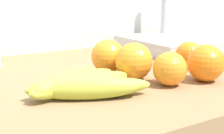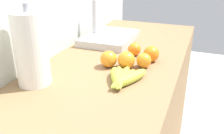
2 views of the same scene
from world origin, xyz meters
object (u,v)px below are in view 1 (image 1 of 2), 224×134
at_px(orange_right, 107,56).
at_px(orange_back_left, 189,55).
at_px(orange_front, 135,61).
at_px(orange_back_right, 170,69).
at_px(orange_far_right, 206,63).
at_px(banana_bunch, 80,85).
at_px(sink_basin, 182,41).

bearing_deg(orange_right, orange_back_left, -20.67).
bearing_deg(orange_front, orange_back_right, -65.86).
bearing_deg(orange_far_right, orange_front, 143.36).
relative_size(banana_bunch, orange_back_right, 3.24).
distance_m(banana_bunch, sink_basin, 0.55).
bearing_deg(orange_front, orange_right, 102.88).
height_order(orange_far_right, orange_back_right, orange_far_right).
height_order(banana_bunch, orange_front, orange_front).
height_order(orange_right, orange_back_right, orange_right).
distance_m(orange_front, sink_basin, 0.41).
bearing_deg(sink_basin, orange_front, -147.58).
height_order(orange_back_right, sink_basin, sink_basin).
bearing_deg(orange_back_left, sink_basin, 49.29).
height_order(orange_back_left, orange_back_right, orange_back_right).
bearing_deg(banana_bunch, orange_right, 42.48).
bearing_deg(orange_back_left, orange_far_right, -117.49).
xyz_separation_m(orange_front, orange_back_right, (0.03, -0.07, -0.01)).
relative_size(orange_front, sink_basin, 0.22).
bearing_deg(orange_right, banana_bunch, -137.52).
bearing_deg(orange_front, orange_back_left, 3.94).
xyz_separation_m(orange_back_left, orange_back_right, (-0.13, -0.08, 0.00)).
distance_m(orange_back_left, orange_front, 0.17).
distance_m(banana_bunch, orange_far_right, 0.26).
bearing_deg(orange_back_left, orange_right, 159.33).
bearing_deg(orange_right, orange_back_right, -71.66).
relative_size(orange_right, sink_basin, 0.21).
distance_m(orange_far_right, orange_back_right, 0.08).
relative_size(orange_far_right, orange_front, 0.97).
bearing_deg(orange_front, sink_basin, 32.42).
distance_m(banana_bunch, orange_front, 0.15).
relative_size(orange_far_right, orange_right, 1.00).
relative_size(banana_bunch, orange_far_right, 2.87).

